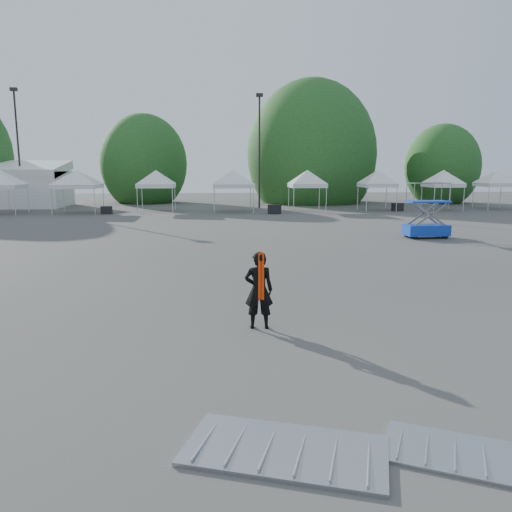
{
  "coord_description": "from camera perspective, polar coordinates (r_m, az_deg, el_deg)",
  "views": [
    {
      "loc": [
        -1.17,
        -12.18,
        3.44
      ],
      "look_at": [
        -0.1,
        -0.04,
        1.3
      ],
      "focal_mm": 35.0,
      "sensor_mm": 36.0,
      "label": 1
    }
  ],
  "objects": [
    {
      "name": "tent_d",
      "position": [
        41.22,
        -11.36,
        9.23
      ],
      "size": [
        4.12,
        4.12,
        3.88
      ],
      "color": "silver",
      "rests_on": "ground"
    },
    {
      "name": "barrier_left",
      "position": [
        6.57,
        3.34,
        -21.22
      ],
      "size": [
        2.73,
        1.96,
        0.08
      ],
      "rotation": [
        0.0,
        0.0,
        -0.33
      ],
      "color": "#9B9DA2",
      "rests_on": "ground"
    },
    {
      "name": "tent_b",
      "position": [
        43.22,
        -27.15,
        8.37
      ],
      "size": [
        4.19,
        4.19,
        3.88
      ],
      "color": "silver",
      "rests_on": "ground"
    },
    {
      "name": "tree_far_e",
      "position": [
        54.37,
        20.51,
        9.53
      ],
      "size": [
        3.84,
        3.84,
        5.84
      ],
      "color": "#382314",
      "rests_on": "ground"
    },
    {
      "name": "tent_g",
      "position": [
        42.93,
        13.74,
        9.16
      ],
      "size": [
        3.81,
        3.81,
        3.88
      ],
      "color": "silver",
      "rests_on": "ground"
    },
    {
      "name": "light_pole_east",
      "position": [
        44.43,
        0.39,
        12.63
      ],
      "size": [
        0.6,
        0.25,
        9.8
      ],
      "color": "black",
      "rests_on": "ground"
    },
    {
      "name": "crate_west",
      "position": [
        40.07,
        -16.72,
        5.05
      ],
      "size": [
        0.79,
        0.62,
        0.61
      ],
      "primitive_type": "cube",
      "rotation": [
        0.0,
        0.0,
        0.02
      ],
      "color": "black",
      "rests_on": "ground"
    },
    {
      "name": "man",
      "position": [
        10.8,
        0.32,
        -3.91
      ],
      "size": [
        0.65,
        0.45,
        1.7
      ],
      "rotation": [
        0.0,
        0.0,
        3.07
      ],
      "color": "black",
      "rests_on": "ground"
    },
    {
      "name": "tent_f",
      "position": [
        41.09,
        5.89,
        9.37
      ],
      "size": [
        3.97,
        3.97,
        3.88
      ],
      "color": "silver",
      "rests_on": "ground"
    },
    {
      "name": "ground",
      "position": [
        12.71,
        0.45,
        -5.74
      ],
      "size": [
        120.0,
        120.0,
        0.0
      ],
      "primitive_type": "plane",
      "color": "#474442",
      "rests_on": "ground"
    },
    {
      "name": "tree_mid_w",
      "position": [
        52.63,
        -12.67,
        10.25
      ],
      "size": [
        4.16,
        4.16,
        6.33
      ],
      "color": "#382314",
      "rests_on": "ground"
    },
    {
      "name": "barrier_mid",
      "position": [
        6.97,
        23.26,
        -20.18
      ],
      "size": [
        2.22,
        1.77,
        0.06
      ],
      "rotation": [
        0.0,
        0.0,
        -0.46
      ],
      "color": "#9B9DA2",
      "rests_on": "ground"
    },
    {
      "name": "tent_h",
      "position": [
        44.59,
        20.65,
        8.83
      ],
      "size": [
        3.8,
        3.8,
        3.88
      ],
      "color": "silver",
      "rests_on": "ground"
    },
    {
      "name": "tent_extra_8",
      "position": [
        47.74,
        25.8,
        8.52
      ],
      "size": [
        3.87,
        3.87,
        3.88
      ],
      "color": "silver",
      "rests_on": "ground"
    },
    {
      "name": "crate_east",
      "position": [
        42.76,
        15.87,
        5.41
      ],
      "size": [
        0.88,
        0.7,
        0.66
      ],
      "primitive_type": "cube",
      "rotation": [
        0.0,
        0.0,
        -0.05
      ],
      "color": "black",
      "rests_on": "ground"
    },
    {
      "name": "crate_mid",
      "position": [
        38.58,
        2.12,
        5.35
      ],
      "size": [
        1.0,
        0.83,
        0.7
      ],
      "primitive_type": "cube",
      "rotation": [
        0.0,
        0.0,
        0.16
      ],
      "color": "black",
      "rests_on": "ground"
    },
    {
      "name": "scissor_lift",
      "position": [
        26.4,
        18.98,
        4.96
      ],
      "size": [
        2.17,
        1.15,
        2.75
      ],
      "rotation": [
        0.0,
        0.0,
        0.04
      ],
      "color": "#0D24AC",
      "rests_on": "ground"
    },
    {
      "name": "tree_mid_e",
      "position": [
        52.2,
        6.35,
        11.43
      ],
      "size": [
        5.12,
        5.12,
        7.79
      ],
      "color": "#382314",
      "rests_on": "ground"
    },
    {
      "name": "light_pole_west",
      "position": [
        49.21,
        -25.58,
        11.72
      ],
      "size": [
        0.6,
        0.25,
        10.3
      ],
      "color": "black",
      "rests_on": "ground"
    },
    {
      "name": "tent_c",
      "position": [
        41.51,
        -19.79,
        8.85
      ],
      "size": [
        4.75,
        4.75,
        3.88
      ],
      "color": "silver",
      "rests_on": "ground"
    },
    {
      "name": "tent_e",
      "position": [
        40.33,
        -2.64,
        9.4
      ],
      "size": [
        4.58,
        4.58,
        3.88
      ],
      "color": "silver",
      "rests_on": "ground"
    }
  ]
}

